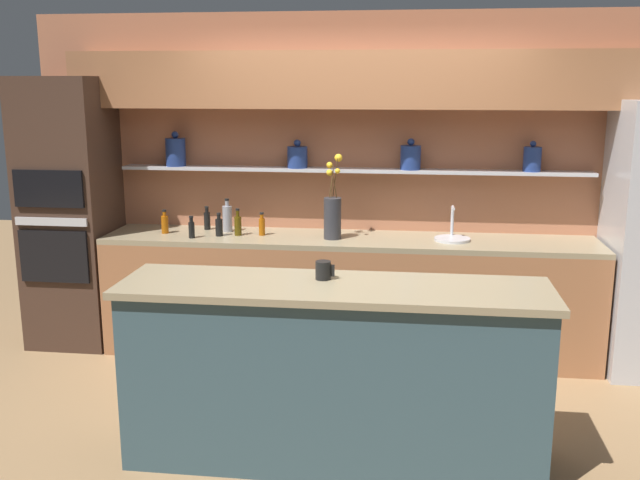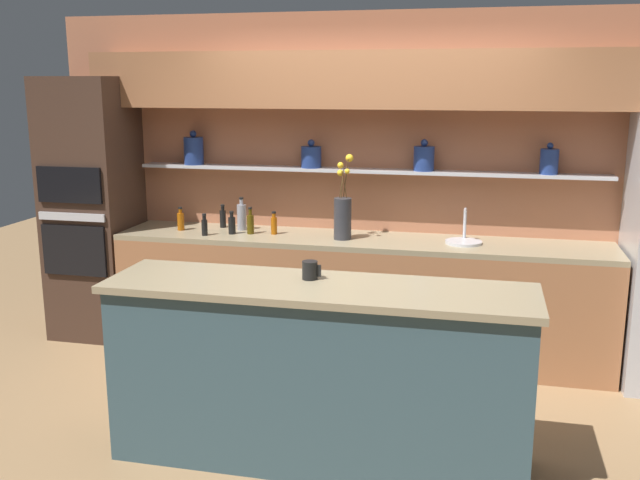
# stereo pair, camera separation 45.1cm
# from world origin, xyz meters

# --- Properties ---
(ground_plane) EXTENTS (12.00, 12.00, 0.00)m
(ground_plane) POSITION_xyz_m (0.00, 0.00, 0.00)
(ground_plane) COLOR olive
(back_wall_unit) EXTENTS (5.20, 0.44, 2.60)m
(back_wall_unit) POSITION_xyz_m (-0.00, 1.53, 1.55)
(back_wall_unit) COLOR #A86647
(back_wall_unit) RESTS_ON ground_plane
(back_counter_unit) EXTENTS (3.74, 0.62, 0.92)m
(back_counter_unit) POSITION_xyz_m (-0.07, 1.24, 0.46)
(back_counter_unit) COLOR #99603D
(back_counter_unit) RESTS_ON ground_plane
(island_counter) EXTENTS (2.32, 0.61, 1.02)m
(island_counter) POSITION_xyz_m (0.00, -0.39, 0.51)
(island_counter) COLOR #334C56
(island_counter) RESTS_ON ground_plane
(oven_tower) EXTENTS (0.64, 0.64, 2.12)m
(oven_tower) POSITION_xyz_m (-2.28, 1.24, 1.06)
(oven_tower) COLOR #3D281E
(oven_tower) RESTS_ON ground_plane
(flower_vase) EXTENTS (0.13, 0.16, 0.63)m
(flower_vase) POSITION_xyz_m (-0.18, 1.19, 1.11)
(flower_vase) COLOR #2D2D33
(flower_vase) RESTS_ON back_counter_unit
(sink_fixture) EXTENTS (0.27, 0.27, 0.25)m
(sink_fixture) POSITION_xyz_m (0.71, 1.25, 0.95)
(sink_fixture) COLOR #B7B7BC
(sink_fixture) RESTS_ON back_counter_unit
(bottle_sauce_0) EXTENTS (0.06, 0.06, 0.18)m
(bottle_sauce_0) POSITION_xyz_m (-1.05, 1.17, 0.99)
(bottle_sauce_0) COLOR black
(bottle_sauce_0) RESTS_ON back_counter_unit
(bottle_sauce_1) EXTENTS (0.05, 0.05, 0.19)m
(bottle_sauce_1) POSITION_xyz_m (-1.21, 1.40, 1.00)
(bottle_sauce_1) COLOR black
(bottle_sauce_1) RESTS_ON back_counter_unit
(bottle_sauce_2) EXTENTS (0.06, 0.06, 0.19)m
(bottle_sauce_2) POSITION_xyz_m (-1.50, 1.22, 1.00)
(bottle_sauce_2) COLOR #9E4C0A
(bottle_sauce_2) RESTS_ON back_counter_unit
(bottle_sauce_3) EXTENTS (0.05, 0.05, 0.17)m
(bottle_sauce_3) POSITION_xyz_m (-1.24, 1.07, 0.99)
(bottle_sauce_3) COLOR black
(bottle_sauce_3) RESTS_ON back_counter_unit
(bottle_oil_4) EXTENTS (0.05, 0.05, 0.21)m
(bottle_oil_4) POSITION_xyz_m (-0.92, 1.21, 1.00)
(bottle_oil_4) COLOR #47380A
(bottle_oil_4) RESTS_ON back_counter_unit
(bottle_spirit_5) EXTENTS (0.07, 0.07, 0.26)m
(bottle_spirit_5) POSITION_xyz_m (-1.03, 1.34, 1.03)
(bottle_spirit_5) COLOR gray
(bottle_spirit_5) RESTS_ON back_counter_unit
(bottle_sauce_6) EXTENTS (0.05, 0.05, 0.18)m
(bottle_sauce_6) POSITION_xyz_m (-0.73, 1.24, 1.00)
(bottle_sauce_6) COLOR #9E4C0A
(bottle_sauce_6) RESTS_ON back_counter_unit
(coffee_mug) EXTENTS (0.11, 0.09, 0.10)m
(coffee_mug) POSITION_xyz_m (-0.07, -0.29, 1.07)
(coffee_mug) COLOR black
(coffee_mug) RESTS_ON island_counter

